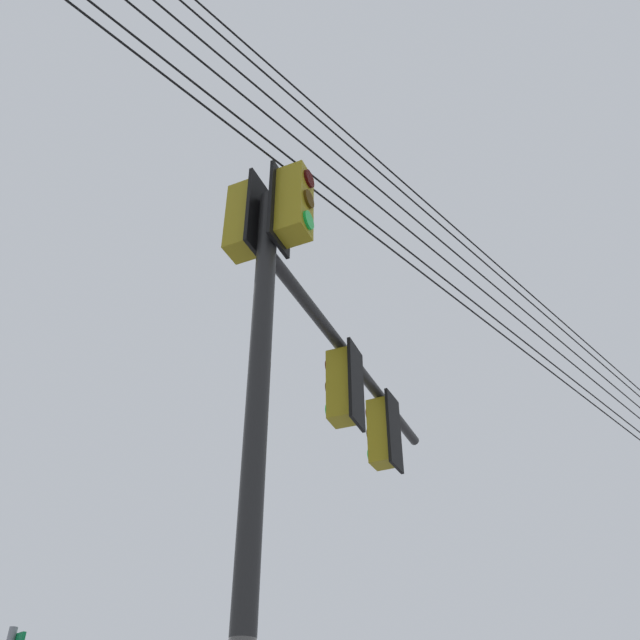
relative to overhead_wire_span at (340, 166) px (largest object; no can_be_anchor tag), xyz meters
name	(u,v)px	position (x,y,z in m)	size (l,w,h in m)	color
signal_mast_assembly	(308,377)	(-0.21, -0.33, -3.16)	(3.45, 4.21, 7.14)	black
overhead_wire_span	(340,166)	(0.00, 0.00, 0.00)	(8.50, 24.21, 1.96)	black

